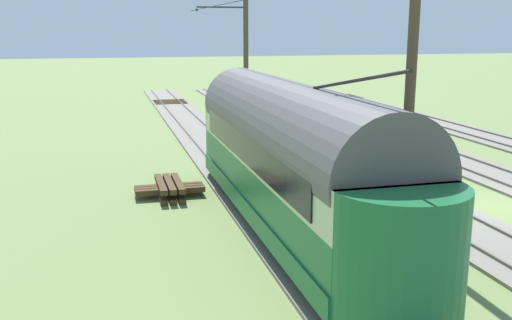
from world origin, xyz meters
The scene contains 9 objects.
ground_plane centered at (0.00, 0.00, 0.00)m, with size 220.00×220.00×0.00m, color olive.
track_third_siding centered at (2.47, -0.31, 0.05)m, with size 2.80×80.00×0.18m.
track_outer_siding centered at (7.40, -0.31, 0.05)m, with size 2.80×80.00×0.18m.
vintage_streetcar centered at (7.40, 0.11, 2.25)m, with size 2.65×15.47×4.89m.
catenary_pole_foreground centered at (4.77, -16.20, 3.82)m, with size 2.93×0.28×7.30m.
catenary_pole_mid_near centered at (4.77, 1.96, 3.82)m, with size 2.93×0.28×7.30m.
overhead_wire_run centered at (7.30, -7.78, 6.76)m, with size 2.72×22.16×0.18m.
spare_tie_stack centered at (10.39, -4.15, 0.27)m, with size 2.40×2.40×0.54m.
track_end_bumper centered at (-2.47, -13.98, 0.40)m, with size 1.80×0.60×0.80m, color #B2A519.
Camera 1 is at (12.43, 15.66, 5.72)m, focal length 40.88 mm.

